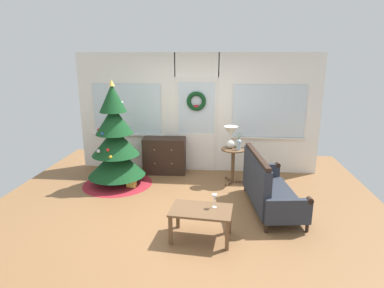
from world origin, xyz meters
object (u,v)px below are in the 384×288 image
(christmas_tree, at_px, (116,147))
(settee_sofa, at_px, (267,187))
(side_table, at_px, (233,159))
(wine_glass, at_px, (215,198))
(coffee_table, at_px, (201,214))
(flower_vase, at_px, (239,144))
(dresser_cabinet, at_px, (165,155))
(table_lamp, at_px, (231,134))
(gift_box, at_px, (132,184))

(christmas_tree, bearing_deg, settee_sofa, -16.17)
(side_table, xyz_separation_m, wine_glass, (-0.31, -2.05, 0.08))
(side_table, bearing_deg, coffee_table, -102.79)
(coffee_table, bearing_deg, christmas_tree, 134.56)
(flower_vase, bearing_deg, wine_glass, -101.51)
(dresser_cabinet, distance_m, table_lamp, 1.57)
(table_lamp, bearing_deg, settee_sofa, -63.20)
(table_lamp, distance_m, gift_box, 2.16)
(table_lamp, distance_m, wine_glass, 2.15)
(christmas_tree, xyz_separation_m, table_lamp, (2.22, 0.35, 0.23))
(wine_glass, bearing_deg, table_lamp, 83.30)
(table_lamp, relative_size, coffee_table, 0.50)
(side_table, bearing_deg, dresser_cabinet, 163.37)
(christmas_tree, distance_m, gift_box, 0.77)
(christmas_tree, distance_m, side_table, 2.32)
(flower_vase, xyz_separation_m, wine_glass, (-0.41, -1.99, -0.24))
(settee_sofa, relative_size, side_table, 2.42)
(christmas_tree, xyz_separation_m, gift_box, (0.34, -0.18, -0.67))
(settee_sofa, height_order, coffee_table, settee_sofa)
(flower_vase, bearing_deg, settee_sofa, -68.10)
(gift_box, bearing_deg, christmas_tree, 152.12)
(table_lamp, xyz_separation_m, gift_box, (-1.88, -0.53, -0.91))
(coffee_table, bearing_deg, dresser_cabinet, 110.80)
(settee_sofa, relative_size, gift_box, 10.18)
(coffee_table, distance_m, gift_box, 2.22)
(gift_box, bearing_deg, side_table, 14.03)
(dresser_cabinet, height_order, side_table, dresser_cabinet)
(side_table, distance_m, gift_box, 2.05)
(dresser_cabinet, bearing_deg, wine_glass, -65.14)
(settee_sofa, relative_size, wine_glass, 8.78)
(table_lamp, xyz_separation_m, coffee_table, (-0.42, -2.17, -0.62))
(dresser_cabinet, height_order, settee_sofa, settee_sofa)
(dresser_cabinet, distance_m, gift_box, 1.09)
(gift_box, bearing_deg, table_lamp, 15.59)
(dresser_cabinet, bearing_deg, table_lamp, -15.80)
(flower_vase, xyz_separation_m, gift_box, (-2.04, -0.43, -0.74))
(dresser_cabinet, height_order, wine_glass, dresser_cabinet)
(settee_sofa, distance_m, side_table, 1.25)
(christmas_tree, height_order, coffee_table, christmas_tree)
(settee_sofa, height_order, flower_vase, flower_vase)
(dresser_cabinet, xyz_separation_m, flower_vase, (1.56, -0.50, 0.43))
(side_table, relative_size, table_lamp, 1.61)
(side_table, height_order, gift_box, side_table)
(dresser_cabinet, bearing_deg, settee_sofa, -38.11)
(dresser_cabinet, height_order, gift_box, dresser_cabinet)
(flower_vase, bearing_deg, coffee_table, -105.74)
(side_table, relative_size, coffee_table, 0.80)
(flower_vase, relative_size, wine_glass, 1.79)
(christmas_tree, bearing_deg, table_lamp, 8.91)
(dresser_cabinet, distance_m, side_table, 1.53)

